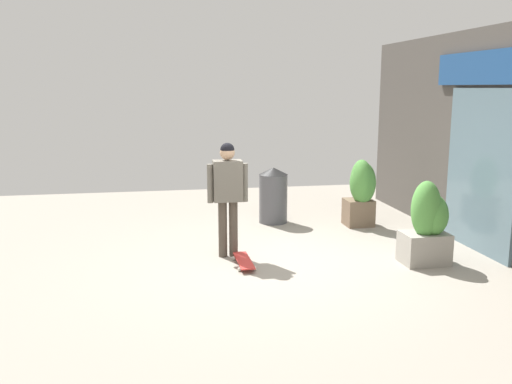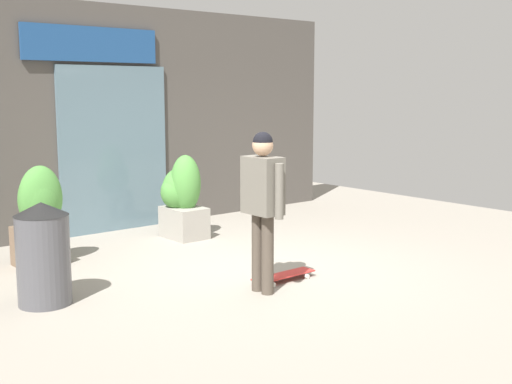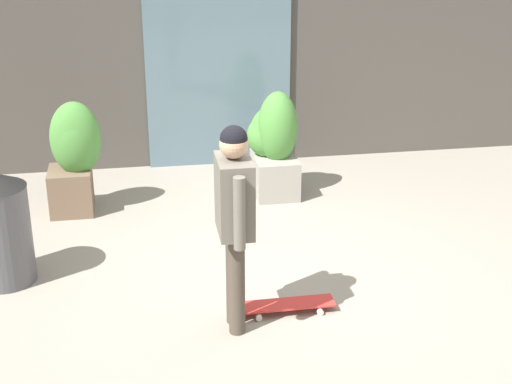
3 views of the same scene
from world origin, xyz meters
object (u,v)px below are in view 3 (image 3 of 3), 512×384
(planter_box_right, at_px, (74,152))
(trash_bin, at_px, (0,228))
(planter_box_left, at_px, (274,142))
(skateboarder, at_px, (235,208))
(skateboard, at_px, (287,305))

(planter_box_right, relative_size, trash_bin, 1.18)
(planter_box_left, distance_m, planter_box_right, 2.20)
(trash_bin, bearing_deg, planter_box_right, 69.04)
(skateboarder, distance_m, trash_bin, 2.29)
(skateboarder, height_order, trash_bin, skateboarder)
(skateboarder, height_order, planter_box_right, skateboarder)
(planter_box_left, xyz_separation_m, planter_box_right, (-2.20, -0.16, 0.07))
(skateboard, relative_size, planter_box_right, 0.66)
(skateboard, xyz_separation_m, planter_box_left, (0.38, 2.60, 0.55))
(planter_box_left, height_order, planter_box_right, planter_box_right)
(skateboarder, bearing_deg, planter_box_right, 117.44)
(skateboarder, height_order, skateboard, skateboarder)
(skateboard, height_order, planter_box_left, planter_box_left)
(planter_box_right, distance_m, trash_bin, 1.62)
(skateboard, xyz_separation_m, planter_box_right, (-1.82, 2.44, 0.62))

